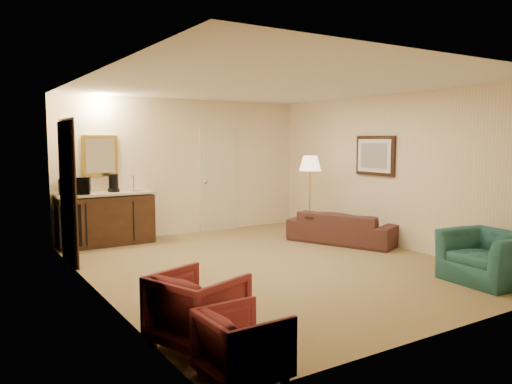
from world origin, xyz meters
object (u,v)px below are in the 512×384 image
Objects in this scene: rose_chair_near at (197,305)px; waste_bin at (144,233)px; floor_lamp at (310,196)px; rose_chair_far at (243,342)px; sofa at (343,222)px; teal_armchair at (488,249)px; microwave at (75,184)px; wetbar_cabinet at (106,219)px; coffee_maker at (113,183)px; coffee_table at (323,227)px.

waste_bin is (1.15, 4.65, -0.21)m from rose_chair_near.
rose_chair_far is at bearing -133.27° from floor_lamp.
rose_chair_near is 5.23m from floor_lamp.
rose_chair_far is 2.05× the size of waste_bin.
teal_armchair is at bearing 154.66° from sofa.
waste_bin is 0.61× the size of microwave.
rose_chair_near is at bearing -96.05° from wetbar_cabinet.
wetbar_cabinet is 1.64× the size of teal_armchair.
rose_chair_near is 4.77m from microwave.
floor_lamp reaches higher than wetbar_cabinet.
teal_armchair is at bearing -69.47° from coffee_maker.
wetbar_cabinet is 2.26× the size of rose_chair_near.
wetbar_cabinet is 6.05m from teal_armchair.
coffee_table is 3.82m from coffee_maker.
coffee_maker is (-3.44, 2.10, 0.71)m from sofa.
teal_armchair is at bearing -88.64° from coffee_table.
rose_chair_far is 0.40× the size of floor_lamp.
coffee_table is 1.72× the size of microwave.
sofa is 4.88m from rose_chair_near.
coffee_table is 2.81× the size of waste_bin.
teal_armchair is 3.62m from floor_lamp.
floor_lamp is at bearing -69.54° from rose_chair_near.
coffee_maker reaches higher than rose_chair_far.
coffee_table is at bearing -174.23° from teal_armchair.
microwave is at bearing 156.54° from coffee_table.
sofa is at bearing -67.26° from coffee_table.
coffee_table is 2.66× the size of coffee_maker.
wetbar_cabinet reaches higher than coffee_table.
wetbar_cabinet reaches higher than rose_chair_near.
coffee_table is 0.54× the size of floor_lamp.
floor_lamp reaches higher than rose_chair_near.
rose_chair_near is 4.96m from coffee_table.
sofa is 3.11× the size of rose_chair_far.
waste_bin is at bearing 31.90° from sofa.
waste_bin is (-2.88, 4.85, -0.29)m from teal_armchair.
microwave is at bearing -179.30° from wetbar_cabinet.
rose_chair_near is at bearing -142.78° from coffee_table.
floor_lamp is 3.13m from waste_bin.
wetbar_cabinet is 5.54m from rose_chair_far.
coffee_maker is at bearing 20.54° from microwave.
sofa is at bearing -177.08° from teal_armchair.
wetbar_cabinet is 4.75m from rose_chair_near.
sofa is 0.87m from floor_lamp.
microwave reaches higher than sofa.
rose_chair_near is 0.87× the size of coffee_table.
sofa is 1.23× the size of floor_lamp.
sofa is 6.38× the size of waste_bin.
sofa reaches higher than rose_chair_near.
sofa is at bearing -8.99° from microwave.
microwave reaches higher than teal_armchair.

